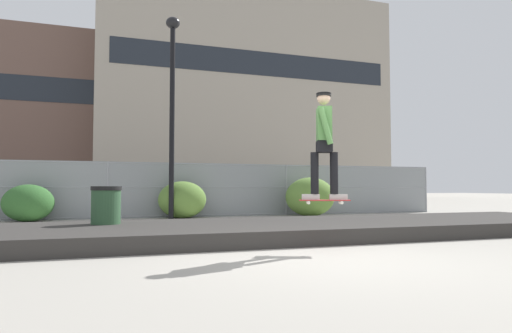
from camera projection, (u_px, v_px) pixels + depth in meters
ground_plane at (330, 258)px, 6.15m from camera, size 120.00×120.00×0.00m
gravel_berm at (265, 230)px, 8.81m from camera, size 15.96×3.38×0.29m
skateboard at (325, 201)px, 6.90m from camera, size 0.82×0.48×0.07m
skater at (324, 138)px, 6.95m from camera, size 0.71×0.62×1.74m
chain_fence at (203, 190)px, 14.91m from camera, size 18.71×0.06×1.85m
street_lamp at (172, 92)px, 13.68m from camera, size 0.44×0.44×6.44m
parked_car_near at (81, 192)px, 15.73m from camera, size 4.45×2.04×1.66m
parked_car_mid at (225, 192)px, 17.39m from camera, size 4.51×2.18×1.66m
parked_car_far at (343, 191)px, 19.29m from camera, size 4.50×2.16×1.66m
library_building at (25, 118)px, 47.46m from camera, size 28.47×12.85×17.17m
office_block at (241, 101)px, 50.58m from camera, size 31.74×13.05×22.26m
shrub_left at (28, 203)px, 12.68m from camera, size 1.42×1.16×1.10m
shrub_center at (182, 200)px, 14.17m from camera, size 1.57×1.28×1.21m
shrub_right at (310, 197)px, 15.09m from camera, size 1.76×1.44×1.36m
trash_bin at (106, 212)px, 8.52m from camera, size 0.59×0.59×1.03m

